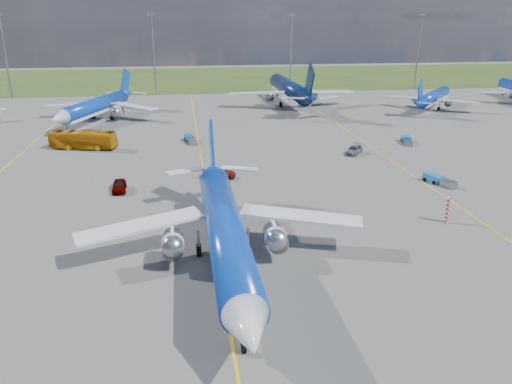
{
  "coord_description": "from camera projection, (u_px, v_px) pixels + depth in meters",
  "views": [
    {
      "loc": [
        -2.68,
        -39.96,
        21.83
      ],
      "look_at": [
        4.73,
        9.99,
        4.0
      ],
      "focal_mm": 35.0,
      "sensor_mm": 36.0,
      "label": 1
    }
  ],
  "objects": [
    {
      "name": "ground",
      "position": [
        220.0,
        273.0,
        44.91
      ],
      "size": [
        400.0,
        400.0,
        0.0
      ],
      "primitive_type": "plane",
      "color": "#52524F",
      "rests_on": "ground"
    },
    {
      "name": "service_car_a",
      "position": [
        119.0,
        186.0,
        65.7
      ],
      "size": [
        2.0,
        4.47,
        1.49
      ],
      "primitive_type": "imported",
      "rotation": [
        0.0,
        0.0,
        0.06
      ],
      "color": "#999999",
      "rests_on": "ground"
    },
    {
      "name": "warning_post",
      "position": [
        447.0,
        210.0,
        55.47
      ],
      "size": [
        0.5,
        0.5,
        3.0
      ],
      "primitive_type": "cylinder",
      "color": "red",
      "rests_on": "ground"
    },
    {
      "name": "service_car_b",
      "position": [
        219.0,
        173.0,
        71.13
      ],
      "size": [
        5.24,
        3.48,
        1.34
      ],
      "primitive_type": "imported",
      "rotation": [
        0.0,
        0.0,
        1.29
      ],
      "color": "#999999",
      "rests_on": "ground"
    },
    {
      "name": "grass_strip",
      "position": [
        188.0,
        79.0,
        184.82
      ],
      "size": [
        400.0,
        80.0,
        0.01
      ],
      "primitive_type": "cube",
      "color": "#2D4719",
      "rests_on": "ground"
    },
    {
      "name": "bg_jet_n",
      "position": [
        289.0,
        105.0,
        130.34
      ],
      "size": [
        35.34,
        46.0,
        11.91
      ],
      "primitive_type": null,
      "rotation": [
        0.0,
        0.0,
        3.16
      ],
      "color": "#07183C",
      "rests_on": "ground"
    },
    {
      "name": "floodlight_masts",
      "position": [
        223.0,
        50.0,
        144.72
      ],
      "size": [
        202.2,
        0.5,
        22.7
      ],
      "color": "slate",
      "rests_on": "ground"
    },
    {
      "name": "bg_jet_nnw",
      "position": [
        98.0,
        121.0,
        109.8
      ],
      "size": [
        38.51,
        43.95,
        9.64
      ],
      "primitive_type": null,
      "rotation": [
        0.0,
        0.0,
        -0.33
      ],
      "color": "#0C39AA",
      "rests_on": "ground"
    },
    {
      "name": "main_airliner",
      "position": [
        226.0,
        265.0,
        46.3
      ],
      "size": [
        29.59,
        38.75,
        10.12
      ],
      "primitive_type": null,
      "rotation": [
        0.0,
        0.0,
        0.0
      ],
      "color": "#0C39AA",
      "rests_on": "ground"
    },
    {
      "name": "baggage_tug_c",
      "position": [
        190.0,
        139.0,
        91.35
      ],
      "size": [
        2.17,
        5.15,
        1.12
      ],
      "rotation": [
        0.0,
        0.0,
        0.17
      ],
      "color": "#174F8E",
      "rests_on": "ground"
    },
    {
      "name": "bg_jet_ne",
      "position": [
        432.0,
        108.0,
        125.29
      ],
      "size": [
        38.83,
        39.67,
        8.28
      ],
      "primitive_type": null,
      "rotation": [
        0.0,
        0.0,
        2.44
      ],
      "color": "#0C39AA",
      "rests_on": "ground"
    },
    {
      "name": "baggage_tug_w",
      "position": [
        439.0,
        180.0,
        68.59
      ],
      "size": [
        3.08,
        5.16,
        1.13
      ],
      "rotation": [
        0.0,
        0.0,
        0.38
      ],
      "color": "#1B68A3",
      "rests_on": "ground"
    },
    {
      "name": "service_car_c",
      "position": [
        354.0,
        150.0,
        83.57
      ],
      "size": [
        4.35,
        4.93,
        1.37
      ],
      "primitive_type": "imported",
      "rotation": [
        0.0,
        0.0,
        -0.64
      ],
      "color": "#999999",
      "rests_on": "ground"
    },
    {
      "name": "baggage_tug_e",
      "position": [
        407.0,
        140.0,
        90.57
      ],
      "size": [
        2.59,
        5.15,
        1.12
      ],
      "rotation": [
        0.0,
        0.0,
        -0.27
      ],
      "color": "#1A54A0",
      "rests_on": "ground"
    },
    {
      "name": "taxiway_lines",
      "position": [
        206.0,
        179.0,
        70.77
      ],
      "size": [
        60.25,
        160.0,
        0.02
      ],
      "color": "yellow",
      "rests_on": "ground"
    },
    {
      "name": "apron_bus",
      "position": [
        83.0,
        140.0,
        86.42
      ],
      "size": [
        11.92,
        5.67,
        3.23
      ],
      "primitive_type": "imported",
      "rotation": [
        0.0,
        0.0,
        1.3
      ],
      "color": "#C37B0B",
      "rests_on": "ground"
    }
  ]
}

